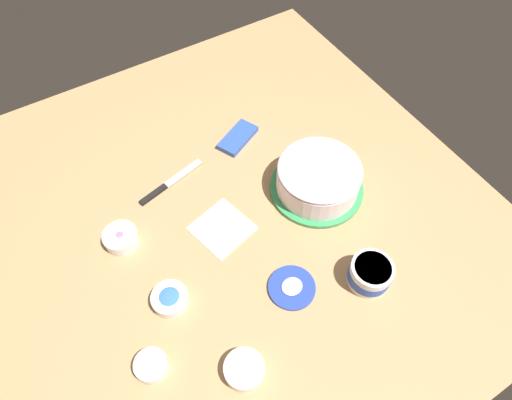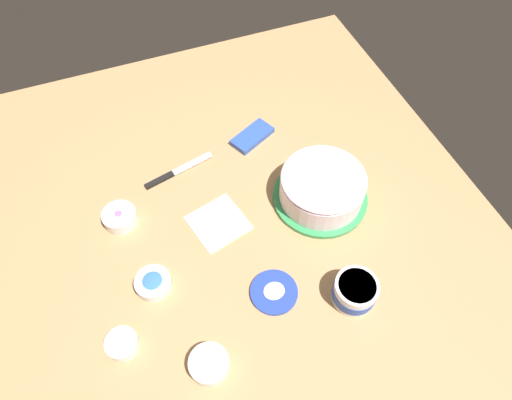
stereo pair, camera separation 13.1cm
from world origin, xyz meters
The scene contains 11 objects.
ground_plane centered at (0.00, 0.00, 0.00)m, with size 1.54×1.54×0.00m, color tan.
frosted_cake centered at (0.30, -0.07, 0.06)m, with size 0.29×0.29×0.12m.
frosting_tub centered at (0.24, -0.38, 0.04)m, with size 0.11×0.11×0.08m.
frosting_tub_lid centered at (0.05, -0.30, 0.01)m, with size 0.13×0.13×0.02m.
spreading_knife centered at (-0.10, 0.19, 0.01)m, with size 0.23×0.07×0.01m.
sprinkle_bowl_orange centered at (-0.17, -0.42, 0.02)m, with size 0.10×0.10×0.04m.
sprinkle_bowl_blue centered at (-0.24, -0.16, 0.02)m, with size 0.10×0.10×0.04m.
sprinkle_bowl_pink centered at (-0.28, 0.07, 0.02)m, with size 0.10×0.10×0.04m.
sprinkle_bowl_green centered at (-0.35, -0.29, 0.02)m, with size 0.08×0.08×0.04m.
candy_box_lower centered at (0.19, 0.24, 0.01)m, with size 0.15×0.07×0.02m, color #2D51B2.
paper_napkin centered at (-0.02, -0.04, 0.00)m, with size 0.15×0.15×0.01m, color white.
Camera 2 is at (-0.16, -0.71, 1.12)m, focal length 31.25 mm.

